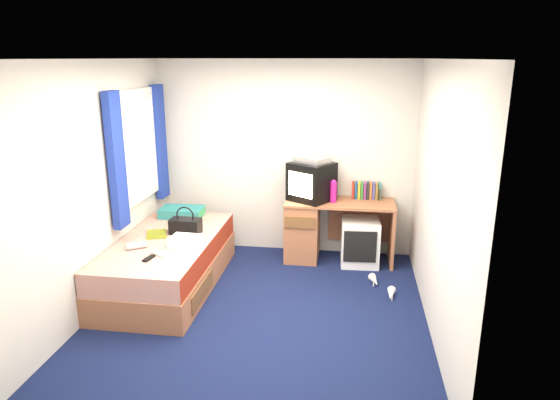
# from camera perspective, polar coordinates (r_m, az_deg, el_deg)

# --- Properties ---
(ground) EXTENTS (3.40, 3.40, 0.00)m
(ground) POSITION_cam_1_polar(r_m,az_deg,el_deg) (5.05, -2.21, -12.54)
(ground) COLOR #0C1438
(ground) RESTS_ON ground
(room_shell) EXTENTS (3.40, 3.40, 3.40)m
(room_shell) POSITION_cam_1_polar(r_m,az_deg,el_deg) (4.54, -2.41, 3.77)
(room_shell) COLOR white
(room_shell) RESTS_ON ground
(bed) EXTENTS (1.01, 2.00, 0.54)m
(bed) POSITION_cam_1_polar(r_m,az_deg,el_deg) (5.59, -12.66, -6.98)
(bed) COLOR #B3704A
(bed) RESTS_ON ground
(pillow) EXTENTS (0.52, 0.34, 0.11)m
(pillow) POSITION_cam_1_polar(r_m,az_deg,el_deg) (6.20, -11.15, -1.36)
(pillow) COLOR #18519D
(pillow) RESTS_ON bed
(desk) EXTENTS (1.30, 0.55, 0.75)m
(desk) POSITION_cam_1_polar(r_m,az_deg,el_deg) (6.15, 4.22, -3.10)
(desk) COLOR #B3704A
(desk) RESTS_ON ground
(storage_cube) EXTENTS (0.47, 0.47, 0.55)m
(storage_cube) POSITION_cam_1_polar(r_m,az_deg,el_deg) (6.09, 9.10, -4.73)
(storage_cube) COLOR white
(storage_cube) RESTS_ON ground
(crt_tv) EXTENTS (0.62, 0.61, 0.46)m
(crt_tv) POSITION_cam_1_polar(r_m,az_deg,el_deg) (5.99, 3.61, 2.12)
(crt_tv) COLOR black
(crt_tv) RESTS_ON desk
(vcr) EXTENTS (0.46, 0.43, 0.07)m
(vcr) POSITION_cam_1_polar(r_m,az_deg,el_deg) (5.94, 3.68, 4.61)
(vcr) COLOR silver
(vcr) RESTS_ON crt_tv
(book_row) EXTENTS (0.34, 0.13, 0.20)m
(book_row) POSITION_cam_1_polar(r_m,az_deg,el_deg) (6.17, 9.82, 1.07)
(book_row) COLOR maroon
(book_row) RESTS_ON desk
(picture_frame) EXTENTS (0.02, 0.12, 0.14)m
(picture_frame) POSITION_cam_1_polar(r_m,az_deg,el_deg) (6.17, 11.23, 0.71)
(picture_frame) COLOR black
(picture_frame) RESTS_ON desk
(pink_water_bottle) EXTENTS (0.10, 0.10, 0.24)m
(pink_water_bottle) POSITION_cam_1_polar(r_m,az_deg,el_deg) (5.95, 6.12, 0.88)
(pink_water_bottle) COLOR #D61E8D
(pink_water_bottle) RESTS_ON desk
(aerosol_can) EXTENTS (0.06, 0.06, 0.17)m
(aerosol_can) POSITION_cam_1_polar(r_m,az_deg,el_deg) (6.00, 6.00, 0.68)
(aerosol_can) COLOR white
(aerosol_can) RESTS_ON desk
(handbag) EXTENTS (0.34, 0.20, 0.31)m
(handbag) POSITION_cam_1_polar(r_m,az_deg,el_deg) (5.59, -10.75, -2.88)
(handbag) COLOR black
(handbag) RESTS_ON bed
(towel) EXTENTS (0.32, 0.27, 0.10)m
(towel) POSITION_cam_1_polar(r_m,az_deg,el_deg) (5.24, -10.75, -4.67)
(towel) COLOR white
(towel) RESTS_ON bed
(magazine) EXTENTS (0.30, 0.34, 0.01)m
(magazine) POSITION_cam_1_polar(r_m,az_deg,el_deg) (5.64, -13.91, -3.81)
(magazine) COLOR #D3E419
(magazine) RESTS_ON bed
(water_bottle) EXTENTS (0.20, 0.17, 0.07)m
(water_bottle) POSITION_cam_1_polar(r_m,az_deg,el_deg) (5.28, -16.07, -5.01)
(water_bottle) COLOR silver
(water_bottle) RESTS_ON bed
(colour_swatch_fan) EXTENTS (0.21, 0.18, 0.01)m
(colour_swatch_fan) POSITION_cam_1_polar(r_m,az_deg,el_deg) (5.08, -13.61, -6.06)
(colour_swatch_fan) COLOR #F9AB37
(colour_swatch_fan) RESTS_ON bed
(remote_control) EXTENTS (0.08, 0.17, 0.02)m
(remote_control) POSITION_cam_1_polar(r_m,az_deg,el_deg) (4.99, -14.76, -6.46)
(remote_control) COLOR black
(remote_control) RESTS_ON bed
(window_assembly) EXTENTS (0.11, 1.42, 1.40)m
(window_assembly) POSITION_cam_1_polar(r_m,az_deg,el_deg) (5.86, -15.83, 5.61)
(window_assembly) COLOR silver
(window_assembly) RESTS_ON room_shell
(white_heels) EXTENTS (0.29, 0.54, 0.09)m
(white_heels) POSITION_cam_1_polar(r_m,az_deg,el_deg) (5.53, 11.64, -9.75)
(white_heels) COLOR white
(white_heels) RESTS_ON ground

